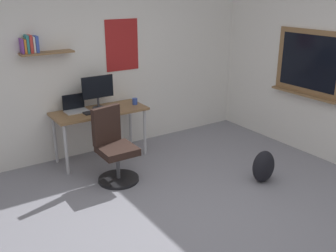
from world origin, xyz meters
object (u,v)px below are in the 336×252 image
laptop (75,107)px  coffee_mug (135,101)px  office_chair (114,150)px  backpack (263,166)px  computer_mouse (116,108)px  keyboard (97,112)px  monitor_primary (98,90)px  desk (100,116)px

laptop → coffee_mug: bearing=-10.7°
office_chair → backpack: size_ratio=2.27×
laptop → computer_mouse: bearing=-22.5°
keyboard → backpack: 2.33m
office_chair → monitor_primary: (0.16, 0.79, 0.59)m
laptop → computer_mouse: 0.55m
backpack → desk: bearing=128.3°
monitor_primary → coffee_mug: size_ratio=5.04×
desk → laptop: laptop is taller
keyboard → office_chair: bearing=-95.8°
keyboard → backpack: bearing=-49.3°
laptop → coffee_mug: (0.84, -0.16, -0.01)m
laptop → computer_mouse: laptop is taller
keyboard → computer_mouse: 0.28m
desk → keyboard: (-0.07, -0.07, 0.09)m
desk → office_chair: office_chair is taller
keyboard → coffee_mug: coffee_mug is taller
computer_mouse → monitor_primary: bearing=138.4°
monitor_primary → keyboard: monitor_primary is taller
office_chair → monitor_primary: size_ratio=2.05×
keyboard → coffee_mug: bearing=4.6°
monitor_primary → coffee_mug: 0.58m
office_chair → coffee_mug: bearing=45.0°
computer_mouse → coffee_mug: bearing=8.5°
office_chair → computer_mouse: bearing=61.4°
desk → office_chair: size_ratio=1.37×
coffee_mug → backpack: 2.05m
monitor_primary → computer_mouse: (0.18, -0.16, -0.25)m
computer_mouse → coffee_mug: 0.34m
backpack → monitor_primary: bearing=126.3°
laptop → monitor_primary: bearing=-8.4°
monitor_primary → computer_mouse: bearing=-41.6°
desk → backpack: 2.32m
desk → monitor_primary: 0.37m
desk → keyboard: bearing=-132.5°
office_chair → coffee_mug: 1.03m
desk → coffee_mug: coffee_mug is taller
office_chair → keyboard: size_ratio=2.57×
computer_mouse → coffee_mug: (0.34, 0.05, 0.03)m
laptop → computer_mouse: (0.51, -0.21, -0.04)m
desk → office_chair: bearing=-100.4°
office_chair → laptop: (-0.16, 0.84, 0.38)m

